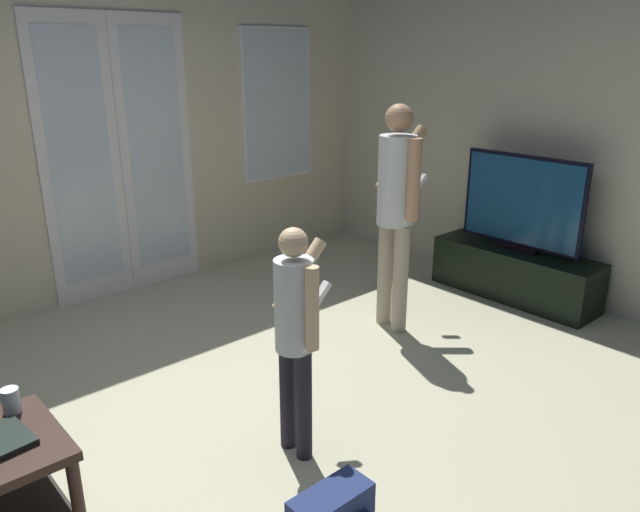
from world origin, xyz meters
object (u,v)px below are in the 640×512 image
object	(u,v)px
person_adult	(397,199)
flat_screen_tv	(522,203)
person_child	(296,323)
cup_near_edge	(11,401)
tv_stand	(515,273)

from	to	relation	value
person_adult	flat_screen_tv	bearing A→B (deg)	-13.89
person_child	flat_screen_tv	bearing A→B (deg)	8.17
person_adult	person_child	world-z (taller)	person_adult
flat_screen_tv	person_child	distance (m)	2.58
cup_near_edge	person_child	bearing A→B (deg)	-23.61
person_child	tv_stand	bearing A→B (deg)	8.09
person_child	cup_near_edge	size ratio (longest dim) A/B	10.74
flat_screen_tv	person_child	size ratio (longest dim) A/B	0.86
tv_stand	person_child	xyz separation A→B (m)	(-2.56, -0.36, 0.49)
tv_stand	person_adult	xyz separation A→B (m)	(-1.14, 0.28, 0.74)
tv_stand	flat_screen_tv	world-z (taller)	flat_screen_tv
person_child	cup_near_edge	world-z (taller)	person_child
tv_stand	person_child	bearing A→B (deg)	-171.91
person_adult	person_child	bearing A→B (deg)	-155.51
tv_stand	person_child	world-z (taller)	person_child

